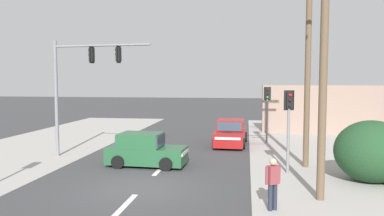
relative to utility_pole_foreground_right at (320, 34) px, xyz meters
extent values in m
plane|color=#3A3A3D|center=(-6.13, 0.51, -5.47)|extent=(140.00, 140.00, 0.00)
cube|color=silver|center=(-6.13, -1.49, -5.46)|extent=(0.20, 2.40, 0.01)
cube|color=silver|center=(-6.13, 3.51, -5.46)|extent=(0.20, 2.40, 0.01)
cube|color=silver|center=(-6.13, 8.51, -5.46)|extent=(0.20, 2.40, 0.01)
cube|color=#A39E99|center=(2.87, 2.51, -5.45)|extent=(10.00, 44.00, 0.02)
cube|color=#A39E99|center=(-14.63, 4.51, -5.45)|extent=(8.00, 40.00, 0.02)
cylinder|color=brown|center=(0.13, 0.02, -0.37)|extent=(0.26, 0.26, 10.20)
cylinder|color=brown|center=(0.38, 4.83, -0.25)|extent=(0.26, 0.26, 10.44)
cylinder|color=slate|center=(-12.10, 5.50, -2.47)|extent=(0.18, 0.18, 6.00)
cylinder|color=slate|center=(-9.52, 5.24, 0.23)|extent=(5.18, 0.63, 0.11)
cube|color=black|center=(-10.03, 5.30, -0.22)|extent=(0.23, 0.28, 0.68)
cube|color=black|center=(-10.03, 5.30, -0.22)|extent=(0.08, 0.44, 0.84)
sphere|color=black|center=(-10.15, 5.31, 0.00)|extent=(0.13, 0.13, 0.13)
sphere|color=black|center=(-10.15, 5.31, -0.22)|extent=(0.13, 0.13, 0.13)
sphere|color=green|center=(-10.15, 5.31, -0.44)|extent=(0.13, 0.13, 0.13)
cube|color=black|center=(-8.58, 5.15, -0.22)|extent=(0.23, 0.28, 0.68)
cube|color=black|center=(-8.58, 5.15, -0.22)|extent=(0.08, 0.44, 0.84)
sphere|color=black|center=(-8.70, 5.16, 0.00)|extent=(0.13, 0.13, 0.13)
sphere|color=black|center=(-8.70, 5.16, -0.22)|extent=(0.13, 0.13, 0.13)
sphere|color=green|center=(-8.70, 5.16, -0.44)|extent=(0.13, 0.13, 0.13)
cylinder|color=slate|center=(-0.56, 3.50, -4.07)|extent=(0.12, 0.12, 2.80)
cube|color=black|center=(-0.56, 3.50, -2.33)|extent=(0.31, 0.27, 0.68)
cube|color=black|center=(-0.56, 3.50, -2.33)|extent=(0.43, 0.17, 0.84)
sphere|color=red|center=(-0.52, 3.38, -2.11)|extent=(0.13, 0.13, 0.13)
sphere|color=black|center=(-0.52, 3.38, -2.33)|extent=(0.13, 0.13, 0.13)
sphere|color=black|center=(-0.52, 3.38, -2.55)|extent=(0.13, 0.13, 0.13)
cylinder|color=slate|center=(-1.04, 11.21, -4.07)|extent=(0.12, 0.12, 2.80)
cube|color=black|center=(-1.04, 11.21, -2.33)|extent=(0.26, 0.21, 0.68)
cube|color=black|center=(-1.04, 11.21, -2.33)|extent=(0.44, 0.05, 0.84)
sphere|color=black|center=(-1.04, 11.09, -2.11)|extent=(0.13, 0.13, 0.13)
sphere|color=black|center=(-1.04, 11.09, -2.33)|extent=(0.13, 0.13, 0.13)
sphere|color=green|center=(-1.04, 11.09, -2.55)|extent=(0.13, 0.13, 0.13)
ellipsoid|color=#1E4223|center=(2.53, 2.61, -4.25)|extent=(2.85, 2.57, 2.43)
cube|color=gray|center=(4.87, 16.51, -3.67)|extent=(12.00, 1.00, 3.60)
cube|color=#235633|center=(-6.89, 4.07, -4.96)|extent=(3.67, 1.75, 0.76)
cube|color=#235633|center=(-7.19, 4.08, -4.26)|extent=(1.96, 1.56, 0.64)
cube|color=#384756|center=(-6.22, 4.04, -4.26)|extent=(0.12, 1.36, 0.54)
cube|color=#384756|center=(-8.16, 4.12, -4.26)|extent=(0.12, 1.33, 0.51)
cube|color=white|center=(-5.08, 3.99, -4.79)|extent=(0.10, 1.36, 0.14)
cylinder|color=black|center=(-5.74, 4.82, -5.17)|extent=(0.61, 0.21, 0.60)
cylinder|color=black|center=(-5.81, 3.22, -5.17)|extent=(0.61, 0.21, 0.60)
cylinder|color=black|center=(-7.97, 4.92, -5.17)|extent=(0.61, 0.21, 0.60)
cylinder|color=black|center=(-8.04, 3.32, -5.17)|extent=(0.61, 0.21, 0.60)
cube|color=maroon|center=(-3.28, 10.26, -4.93)|extent=(1.86, 4.26, 0.80)
cube|color=maroon|center=(-3.27, 10.31, -4.22)|extent=(1.63, 1.96, 0.62)
cube|color=#384756|center=(-3.31, 9.34, -4.22)|extent=(1.44, 0.11, 0.53)
cube|color=#384756|center=(-3.24, 11.27, -4.22)|extent=(1.41, 0.11, 0.50)
cube|color=white|center=(-3.36, 8.14, -4.75)|extent=(1.45, 0.09, 0.14)
cylinder|color=black|center=(-2.48, 8.92, -5.15)|extent=(0.21, 0.65, 0.64)
cylinder|color=black|center=(-4.17, 8.99, -5.15)|extent=(0.21, 0.65, 0.64)
cylinder|color=black|center=(-2.38, 11.52, -5.15)|extent=(0.21, 0.65, 0.64)
cylinder|color=black|center=(-4.08, 11.59, -5.15)|extent=(0.21, 0.65, 0.64)
cylinder|color=#232838|center=(-1.44, -1.20, -5.05)|extent=(0.14, 0.14, 0.84)
cylinder|color=#232838|center=(-1.58, -1.30, -5.05)|extent=(0.14, 0.14, 0.84)
cube|color=brown|center=(-1.51, -1.25, -4.35)|extent=(0.42, 0.39, 0.56)
sphere|color=tan|center=(-1.51, -1.25, -3.95)|extent=(0.22, 0.22, 0.22)
cylinder|color=brown|center=(-1.32, -1.11, -4.35)|extent=(0.09, 0.09, 0.54)
cylinder|color=brown|center=(-1.70, -1.38, -4.35)|extent=(0.09, 0.09, 0.54)
camera|label=1|loc=(-2.32, -12.64, -1.47)|focal=35.00mm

